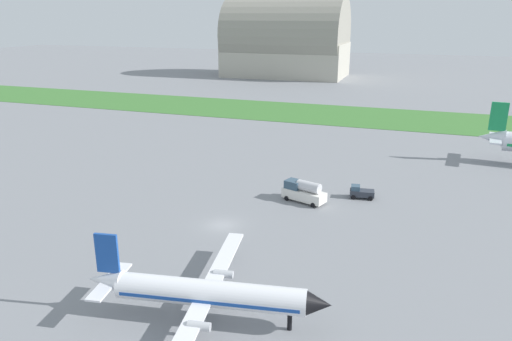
% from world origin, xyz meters
% --- Properties ---
extents(ground_plane, '(600.00, 600.00, 0.00)m').
position_xyz_m(ground_plane, '(0.00, 0.00, 0.00)').
color(ground_plane, gray).
extents(grass_taxiway_strip, '(360.00, 28.00, 0.08)m').
position_xyz_m(grass_taxiway_strip, '(0.00, 77.58, 0.04)').
color(grass_taxiway_strip, '#3D7533').
rests_on(grass_taxiway_strip, ground_plane).
extents(airplane_foreground_turboprop, '(22.57, 26.26, 7.90)m').
position_xyz_m(airplane_foreground_turboprop, '(6.73, -19.80, 2.89)').
color(airplane_foreground_turboprop, white).
rests_on(airplane_foreground_turboprop, ground_plane).
extents(pushback_tug_midfield, '(3.81, 2.47, 1.95)m').
position_xyz_m(pushback_tug_midfield, '(15.93, 16.03, 0.91)').
color(pushback_tug_midfield, '#2D333D').
rests_on(pushback_tug_midfield, ground_plane).
extents(fuel_truck_by_runway, '(6.92, 4.31, 3.29)m').
position_xyz_m(fuel_truck_by_runway, '(8.05, 11.81, 1.58)').
color(fuel_truck_by_runway, white).
rests_on(fuel_truck_by_runway, ground_plane).
extents(hangar_distant, '(51.62, 32.95, 33.88)m').
position_xyz_m(hangar_distant, '(-35.62, 156.44, 14.46)').
color(hangar_distant, '#B2AD9E').
rests_on(hangar_distant, ground_plane).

